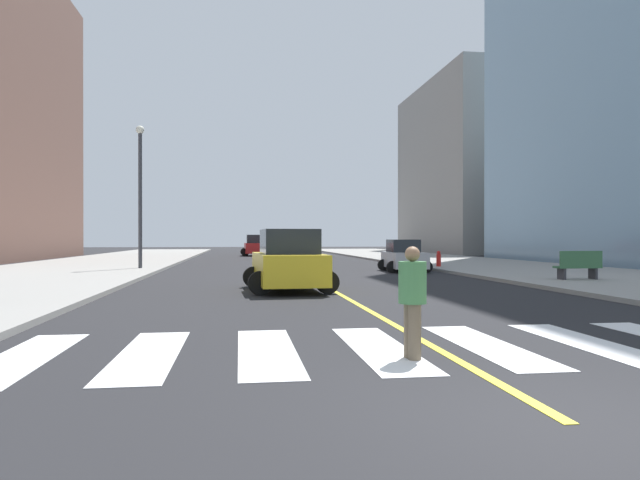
# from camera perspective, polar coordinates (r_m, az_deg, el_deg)

# --- Properties ---
(ground_plane) EXTENTS (220.00, 220.00, 0.00)m
(ground_plane) POSITION_cam_1_polar(r_m,az_deg,el_deg) (6.27, 23.44, -16.29)
(ground_plane) COLOR black
(sidewalk_kerb_east) EXTENTS (10.00, 120.00, 0.15)m
(sidewalk_kerb_east) POSITION_cam_1_polar(r_m,az_deg,el_deg) (29.49, 23.47, -3.12)
(sidewalk_kerb_east) COLOR gray
(sidewalk_kerb_east) RESTS_ON ground
(sidewalk_kerb_west) EXTENTS (10.00, 120.00, 0.15)m
(sidewalk_kerb_west) POSITION_cam_1_polar(r_m,az_deg,el_deg) (26.77, -27.75, -3.46)
(sidewalk_kerb_west) COLOR gray
(sidewalk_kerb_west) RESTS_ON ground
(crosswalk_paint) EXTENTS (13.50, 4.00, 0.01)m
(crosswalk_paint) POSITION_cam_1_polar(r_m,az_deg,el_deg) (9.81, 11.00, -10.20)
(crosswalk_paint) COLOR silver
(crosswalk_paint) RESTS_ON ground
(lane_divider_paint) EXTENTS (0.16, 80.00, 0.01)m
(lane_divider_paint) POSITION_cam_1_polar(r_m,az_deg,el_deg) (45.27, -3.94, -2.03)
(lane_divider_paint) COLOR yellow
(lane_divider_paint) RESTS_ON ground
(parking_garage_concrete) EXTENTS (18.00, 24.00, 20.38)m
(parking_garage_concrete) POSITION_cam_1_polar(r_m,az_deg,el_deg) (74.76, 16.85, 6.67)
(parking_garage_concrete) COLOR gray
(parking_garage_concrete) RESTS_ON ground
(car_silver_nearest) EXTENTS (2.47, 3.85, 1.69)m
(car_silver_nearest) POSITION_cam_1_polar(r_m,az_deg,el_deg) (30.94, 8.21, -1.62)
(car_silver_nearest) COLOR #B7B7BC
(car_silver_nearest) RESTS_ON ground
(car_red_second) EXTENTS (2.97, 4.70, 2.08)m
(car_red_second) POSITION_cam_1_polar(r_m,az_deg,el_deg) (57.85, -6.33, -0.59)
(car_red_second) COLOR red
(car_red_second) RESTS_ON ground
(car_yellow_third) EXTENTS (3.02, 4.71, 2.06)m
(car_yellow_third) POSITION_cam_1_polar(r_m,az_deg,el_deg) (19.56, -3.12, -2.17)
(car_yellow_third) COLOR gold
(car_yellow_third) RESTS_ON ground
(park_bench) EXTENTS (1.82, 0.62, 1.12)m
(park_bench) POSITION_cam_1_polar(r_m,az_deg,el_deg) (24.92, 24.00, -2.31)
(park_bench) COLOR #33603D
(park_bench) RESTS_ON sidewalk_kerb_east
(pedestrian_crossing) EXTENTS (0.41, 0.41, 1.65)m
(pedestrian_crossing) POSITION_cam_1_polar(r_m,az_deg,el_deg) (8.66, 9.04, -5.54)
(pedestrian_crossing) COLOR brown
(pedestrian_crossing) RESTS_ON ground
(fire_hydrant) EXTENTS (0.26, 0.26, 0.89)m
(fire_hydrant) POSITION_cam_1_polar(r_m,az_deg,el_deg) (33.83, 11.54, -1.82)
(fire_hydrant) COLOR red
(fire_hydrant) RESTS_ON sidewalk_kerb_east
(street_lamp) EXTENTS (0.44, 0.44, 7.68)m
(street_lamp) POSITION_cam_1_polar(r_m,az_deg,el_deg) (32.93, -17.20, 5.23)
(street_lamp) COLOR #38383D
(street_lamp) RESTS_ON sidewalk_kerb_west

